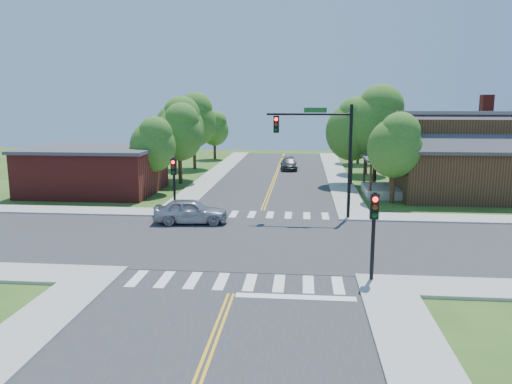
# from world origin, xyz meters

# --- Properties ---
(ground) EXTENTS (100.00, 100.00, 0.00)m
(ground) POSITION_xyz_m (0.00, 0.00, 0.00)
(ground) COLOR #2E4E18
(ground) RESTS_ON ground
(road_ns) EXTENTS (10.00, 90.00, 0.04)m
(road_ns) POSITION_xyz_m (0.00, 0.00, 0.02)
(road_ns) COLOR #2D2D30
(road_ns) RESTS_ON ground
(road_ew) EXTENTS (90.00, 10.00, 0.04)m
(road_ew) POSITION_xyz_m (0.00, 0.00, 0.03)
(road_ew) COLOR #2D2D30
(road_ew) RESTS_ON ground
(intersection_patch) EXTENTS (10.20, 10.20, 0.06)m
(intersection_patch) POSITION_xyz_m (0.00, 0.00, 0.00)
(intersection_patch) COLOR #2D2D30
(intersection_patch) RESTS_ON ground
(sidewalk_ne) EXTENTS (40.00, 40.00, 0.14)m
(sidewalk_ne) POSITION_xyz_m (15.82, 15.82, 0.07)
(sidewalk_ne) COLOR #9E9B93
(sidewalk_ne) RESTS_ON ground
(sidewalk_nw) EXTENTS (40.00, 40.00, 0.14)m
(sidewalk_nw) POSITION_xyz_m (-15.82, 15.82, 0.07)
(sidewalk_nw) COLOR #9E9B93
(sidewalk_nw) RESTS_ON ground
(crosswalk_north) EXTENTS (8.85, 2.00, 0.01)m
(crosswalk_north) POSITION_xyz_m (0.00, 6.20, 0.05)
(crosswalk_north) COLOR white
(crosswalk_north) RESTS_ON ground
(crosswalk_south) EXTENTS (8.85, 2.00, 0.01)m
(crosswalk_south) POSITION_xyz_m (0.00, -6.20, 0.05)
(crosswalk_south) COLOR white
(crosswalk_south) RESTS_ON ground
(centerline) EXTENTS (0.30, 90.00, 0.01)m
(centerline) POSITION_xyz_m (0.00, 0.00, 0.05)
(centerline) COLOR gold
(centerline) RESTS_ON ground
(stop_bar) EXTENTS (4.60, 0.45, 0.09)m
(stop_bar) POSITION_xyz_m (2.50, -7.60, 0.00)
(stop_bar) COLOR white
(stop_bar) RESTS_ON ground
(signal_mast_ne) EXTENTS (5.30, 0.42, 7.20)m
(signal_mast_ne) POSITION_xyz_m (3.91, 5.59, 4.85)
(signal_mast_ne) COLOR black
(signal_mast_ne) RESTS_ON ground
(signal_pole_se) EXTENTS (0.34, 0.42, 3.80)m
(signal_pole_se) POSITION_xyz_m (5.60, -5.62, 2.66)
(signal_pole_se) COLOR black
(signal_pole_se) RESTS_ON ground
(signal_pole_nw) EXTENTS (0.34, 0.42, 3.80)m
(signal_pole_nw) POSITION_xyz_m (-5.60, 5.58, 2.66)
(signal_pole_nw) COLOR black
(signal_pole_nw) RESTS_ON ground
(house_ne) EXTENTS (13.05, 8.80, 7.11)m
(house_ne) POSITION_xyz_m (15.11, 14.23, 3.33)
(house_ne) COLOR #361B12
(house_ne) RESTS_ON ground
(building_nw) EXTENTS (10.40, 8.40, 3.73)m
(building_nw) POSITION_xyz_m (-14.20, 13.20, 1.88)
(building_nw) COLOR maroon
(building_nw) RESTS_ON ground
(tree_e_a) EXTENTS (3.92, 3.72, 6.66)m
(tree_e_a) POSITION_xyz_m (9.33, 11.03, 4.36)
(tree_e_a) COLOR #382314
(tree_e_a) RESTS_ON ground
(tree_e_b) EXTENTS (5.19, 4.93, 8.82)m
(tree_e_b) POSITION_xyz_m (9.00, 18.18, 5.78)
(tree_e_b) COLOR #382314
(tree_e_b) RESTS_ON ground
(tree_e_c) EXTENTS (4.89, 4.65, 8.32)m
(tree_e_c) POSITION_xyz_m (9.16, 25.74, 5.45)
(tree_e_c) COLOR #382314
(tree_e_c) RESTS_ON ground
(tree_e_d) EXTENTS (4.53, 4.31, 7.71)m
(tree_e_d) POSITION_xyz_m (9.29, 34.48, 5.05)
(tree_e_d) COLOR #382314
(tree_e_d) RESTS_ON ground
(tree_w_a) EXTENTS (3.66, 3.47, 6.22)m
(tree_w_a) POSITION_xyz_m (-9.21, 13.18, 4.07)
(tree_w_a) COLOR #382314
(tree_w_a) RESTS_ON ground
(tree_w_b) EXTENTS (4.63, 4.40, 7.87)m
(tree_w_b) POSITION_xyz_m (-8.81, 20.34, 5.16)
(tree_w_b) COLOR #382314
(tree_w_b) RESTS_ON ground
(tree_w_c) EXTENTS (4.91, 4.66, 8.35)m
(tree_w_c) POSITION_xyz_m (-9.18, 28.32, 5.47)
(tree_w_c) COLOR #382314
(tree_w_c) RESTS_ON ground
(tree_w_d) EXTENTS (3.60, 3.42, 6.12)m
(tree_w_d) POSITION_xyz_m (-8.53, 37.38, 4.01)
(tree_w_d) COLOR #382314
(tree_w_d) RESTS_ON ground
(tree_house) EXTENTS (4.57, 4.35, 7.78)m
(tree_house) POSITION_xyz_m (6.99, 18.68, 5.09)
(tree_house) COLOR #382314
(tree_house) RESTS_ON ground
(tree_bldg) EXTENTS (4.28, 4.07, 7.28)m
(tree_bldg) POSITION_xyz_m (-8.29, 18.18, 4.77)
(tree_bldg) COLOR #382314
(tree_bldg) RESTS_ON ground
(car_silver) EXTENTS (2.62, 4.81, 1.53)m
(car_silver) POSITION_xyz_m (-4.06, 3.50, 0.76)
(car_silver) COLOR #ACADB3
(car_silver) RESTS_ON ground
(car_dgrey) EXTENTS (2.34, 4.53, 1.24)m
(car_dgrey) POSITION_xyz_m (1.17, 28.14, 0.62)
(car_dgrey) COLOR #323337
(car_dgrey) RESTS_ON ground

